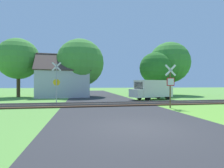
{
  "coord_description": "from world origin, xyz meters",
  "views": [
    {
      "loc": [
        -2.3,
        -6.72,
        1.78
      ],
      "look_at": [
        0.5,
        9.06,
        1.8
      ],
      "focal_mm": 28.0,
      "sensor_mm": 36.0,
      "label": 1
    }
  ],
  "objects_px": {
    "house": "(63,82)",
    "tree_far": "(169,63)",
    "tree_left": "(18,59)",
    "mail_truck": "(152,89)",
    "stop_sign_near": "(170,83)",
    "tree_right": "(155,68)",
    "crossing_sign_far": "(56,80)",
    "tree_center": "(80,63)"
  },
  "relations": [
    {
      "from": "house",
      "to": "tree_far",
      "type": "distance_m",
      "value": 17.38
    },
    {
      "from": "tree_left",
      "to": "tree_far",
      "type": "bearing_deg",
      "value": 1.87
    },
    {
      "from": "house",
      "to": "tree_left",
      "type": "height_order",
      "value": "tree_left"
    },
    {
      "from": "tree_far",
      "to": "mail_truck",
      "type": "height_order",
      "value": "tree_far"
    },
    {
      "from": "stop_sign_near",
      "to": "mail_truck",
      "type": "distance_m",
      "value": 7.1
    },
    {
      "from": "tree_right",
      "to": "mail_truck",
      "type": "distance_m",
      "value": 7.12
    },
    {
      "from": "crossing_sign_far",
      "to": "tree_far",
      "type": "bearing_deg",
      "value": 26.19
    },
    {
      "from": "house",
      "to": "tree_right",
      "type": "xyz_separation_m",
      "value": [
        13.53,
        -0.91,
        2.2
      ]
    },
    {
      "from": "stop_sign_near",
      "to": "tree_right",
      "type": "xyz_separation_m",
      "value": [
        4.43,
        12.68,
        2.38
      ]
    },
    {
      "from": "crossing_sign_far",
      "to": "mail_truck",
      "type": "xyz_separation_m",
      "value": [
        10.38,
        1.71,
        -0.93
      ]
    },
    {
      "from": "house",
      "to": "tree_center",
      "type": "xyz_separation_m",
      "value": [
        2.42,
        0.28,
        2.9
      ]
    },
    {
      "from": "crossing_sign_far",
      "to": "tree_right",
      "type": "bearing_deg",
      "value": 25.6
    },
    {
      "from": "tree_right",
      "to": "tree_far",
      "type": "bearing_deg",
      "value": 32.13
    },
    {
      "from": "tree_center",
      "to": "mail_truck",
      "type": "bearing_deg",
      "value": -40.34
    },
    {
      "from": "stop_sign_near",
      "to": "house",
      "type": "relative_size",
      "value": 0.42
    },
    {
      "from": "crossing_sign_far",
      "to": "mail_truck",
      "type": "height_order",
      "value": "crossing_sign_far"
    },
    {
      "from": "crossing_sign_far",
      "to": "tree_right",
      "type": "relative_size",
      "value": 0.59
    },
    {
      "from": "stop_sign_near",
      "to": "crossing_sign_far",
      "type": "bearing_deg",
      "value": -28.95
    },
    {
      "from": "stop_sign_near",
      "to": "tree_center",
      "type": "height_order",
      "value": "tree_center"
    },
    {
      "from": "stop_sign_near",
      "to": "tree_center",
      "type": "bearing_deg",
      "value": -62.85
    },
    {
      "from": "tree_left",
      "to": "tree_center",
      "type": "bearing_deg",
      "value": -1.65
    },
    {
      "from": "tree_far",
      "to": "tree_left",
      "type": "distance_m",
      "value": 23.08
    },
    {
      "from": "crossing_sign_far",
      "to": "tree_right",
      "type": "xyz_separation_m",
      "value": [
        13.31,
        7.48,
        2.06
      ]
    },
    {
      "from": "stop_sign_near",
      "to": "tree_left",
      "type": "height_order",
      "value": "tree_left"
    },
    {
      "from": "stop_sign_near",
      "to": "tree_left",
      "type": "bearing_deg",
      "value": -41.5
    },
    {
      "from": "crossing_sign_far",
      "to": "mail_truck",
      "type": "distance_m",
      "value": 10.57
    },
    {
      "from": "tree_far",
      "to": "mail_truck",
      "type": "relative_size",
      "value": 1.68
    },
    {
      "from": "crossing_sign_far",
      "to": "house",
      "type": "xyz_separation_m",
      "value": [
        -0.23,
        8.38,
        -0.14
      ]
    },
    {
      "from": "tree_right",
      "to": "tree_far",
      "type": "distance_m",
      "value": 4.27
    },
    {
      "from": "tree_far",
      "to": "house",
      "type": "bearing_deg",
      "value": -175.7
    },
    {
      "from": "crossing_sign_far",
      "to": "house",
      "type": "height_order",
      "value": "house"
    },
    {
      "from": "tree_center",
      "to": "tree_far",
      "type": "relative_size",
      "value": 0.96
    },
    {
      "from": "stop_sign_near",
      "to": "tree_right",
      "type": "relative_size",
      "value": 0.5
    },
    {
      "from": "stop_sign_near",
      "to": "tree_far",
      "type": "height_order",
      "value": "tree_far"
    },
    {
      "from": "tree_left",
      "to": "mail_truck",
      "type": "distance_m",
      "value": 18.61
    },
    {
      "from": "stop_sign_near",
      "to": "tree_center",
      "type": "xyz_separation_m",
      "value": [
        -6.67,
        13.87,
        3.08
      ]
    },
    {
      "from": "tree_center",
      "to": "tree_left",
      "type": "bearing_deg",
      "value": 178.35
    },
    {
      "from": "house",
      "to": "mail_truck",
      "type": "height_order",
      "value": "house"
    },
    {
      "from": "stop_sign_near",
      "to": "tree_far",
      "type": "distance_m",
      "value": 17.21
    },
    {
      "from": "house",
      "to": "tree_center",
      "type": "height_order",
      "value": "tree_center"
    },
    {
      "from": "tree_left",
      "to": "mail_truck",
      "type": "relative_size",
      "value": 1.56
    },
    {
      "from": "tree_center",
      "to": "stop_sign_near",
      "type": "bearing_deg",
      "value": -64.29
    }
  ]
}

